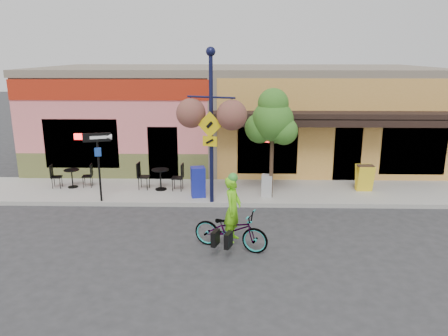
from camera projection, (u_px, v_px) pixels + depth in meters
name	position (u px, v px, depth m)	size (l,w,h in m)	color
ground	(238.00, 212.00, 14.54)	(90.00, 90.00, 0.00)	#2D2D30
sidewalk	(237.00, 192.00, 16.45)	(24.00, 3.00, 0.15)	#9E9B93
curb	(238.00, 205.00, 15.05)	(24.00, 0.12, 0.15)	#A8A59E
building	(237.00, 114.00, 21.20)	(18.20, 8.20, 4.50)	#F07679
bicycle	(231.00, 230.00, 11.74)	(0.73, 2.09, 1.10)	#9B1C0E
cyclist_rider	(233.00, 218.00, 11.65)	(0.65, 0.43, 1.78)	#70DB17
lamp_post	(211.00, 127.00, 14.48)	(1.66, 0.66, 5.21)	#121539
one_way_sign	(99.00, 167.00, 14.92)	(0.92, 0.20, 2.41)	black
cafe_set_left	(72.00, 176.00, 16.63)	(1.52, 0.76, 0.91)	black
cafe_set_right	(161.00, 176.00, 16.34)	(1.72, 0.86, 1.03)	black
newspaper_box_blue	(198.00, 182.00, 15.55)	(0.49, 0.43, 1.09)	#19239A
newspaper_box_grey	(267.00, 186.00, 15.60)	(0.37, 0.34, 0.80)	#AFAFAF
street_tree	(272.00, 144.00, 15.11)	(1.53, 1.53, 3.91)	#3D7A26
sandwich_board	(366.00, 179.00, 16.05)	(0.59, 0.43, 0.99)	yellow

